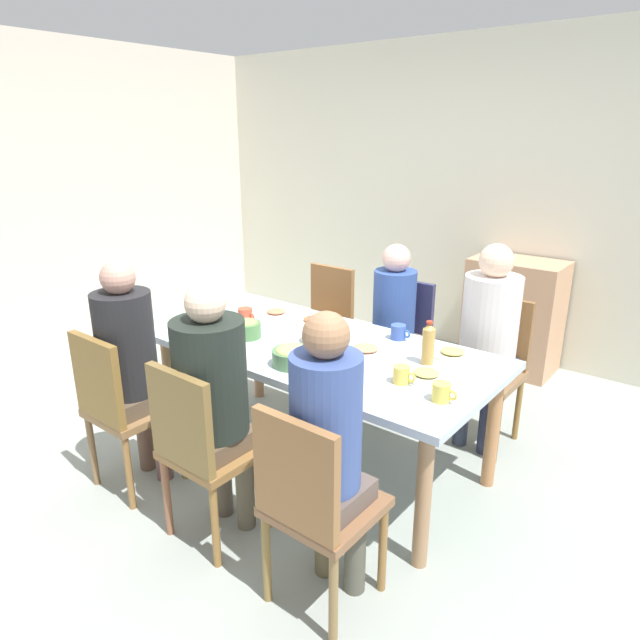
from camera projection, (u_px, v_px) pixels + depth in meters
name	position (u px, v px, depth m)	size (l,w,h in m)	color
ground_plane	(320.00, 459.00, 3.32)	(7.12, 7.12, 0.00)	#949F97
wall_back	(495.00, 201.00, 4.64)	(6.17, 0.12, 2.60)	beige
wall_left	(38.00, 200.00, 4.68)	(0.12, 4.80, 2.60)	beige
dining_table	(320.00, 358.00, 3.11)	(1.95, 0.97, 0.73)	silver
chair_0	(313.00, 501.00, 2.13)	(0.40, 0.40, 0.90)	brown
person_0	(328.00, 440.00, 2.13)	(0.30, 0.30, 1.25)	brown
chair_1	(324.00, 320.00, 4.18)	(0.40, 0.40, 0.90)	brown
chair_2	(399.00, 339.00, 3.80)	(0.40, 0.40, 0.90)	#2B4153
person_2	(393.00, 316.00, 3.67)	(0.30, 0.30, 1.17)	brown
chair_3	(119.00, 403.00, 2.90)	(0.40, 0.40, 0.90)	olive
person_3	(129.00, 357.00, 2.89)	(0.30, 0.30, 1.25)	brown
chair_4	(491.00, 362.00, 3.42)	(0.40, 0.40, 0.90)	olive
person_4	(489.00, 328.00, 3.27)	(0.33, 0.33, 1.25)	#272C43
chair_5	(201.00, 445.00, 2.51)	(0.40, 0.40, 0.90)	olive
person_5	(213.00, 390.00, 2.50)	(0.33, 0.33, 1.25)	brown
plate_0	(426.00, 375.00, 2.68)	(0.23, 0.23, 0.04)	white
plate_1	(452.00, 354.00, 2.94)	(0.22, 0.22, 0.04)	silver
plate_2	(365.00, 350.00, 2.98)	(0.25, 0.25, 0.04)	white
plate_3	(314.00, 321.00, 3.44)	(0.24, 0.24, 0.04)	white
plate_4	(189.00, 325.00, 3.38)	(0.23, 0.23, 0.04)	silver
plate_5	(276.00, 313.00, 3.59)	(0.22, 0.22, 0.04)	white
bowl_0	(292.00, 356.00, 2.82)	(0.21, 0.21, 0.10)	#507A4D
bowl_1	(246.00, 328.00, 3.20)	(0.17, 0.17, 0.11)	#4C7B43
bowl_2	(318.00, 334.00, 3.12)	(0.17, 0.17, 0.10)	beige
cup_0	(399.00, 332.00, 3.17)	(0.12, 0.09, 0.08)	#3956A6
cup_1	(442.00, 392.00, 2.44)	(0.12, 0.08, 0.08)	#E4CC50
cup_2	(245.00, 315.00, 3.46)	(0.12, 0.09, 0.09)	#CD4E34
cup_3	(402.00, 375.00, 2.62)	(0.11, 0.08, 0.08)	#EAC850
cup_4	(346.00, 363.00, 2.76)	(0.13, 0.09, 0.08)	#295B97
bottle_0	(428.00, 344.00, 2.81)	(0.06, 0.06, 0.23)	tan
bottle_1	(328.00, 355.00, 2.70)	(0.07, 0.07, 0.21)	red
bottle_2	(312.00, 337.00, 2.94)	(0.06, 0.06, 0.21)	tan
side_cabinet	(513.00, 315.00, 4.47)	(0.70, 0.44, 0.90)	tan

